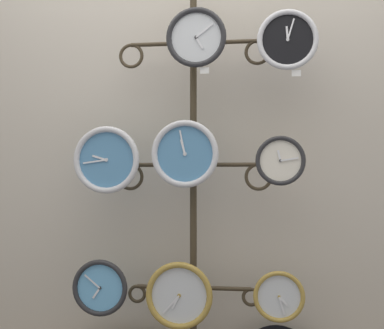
{
  "coord_description": "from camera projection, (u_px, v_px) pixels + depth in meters",
  "views": [
    {
      "loc": [
        0.32,
        -2.09,
        1.08
      ],
      "look_at": [
        0.0,
        0.36,
        1.14
      ],
      "focal_mm": 50.0,
      "sensor_mm": 36.0,
      "label": 1
    }
  ],
  "objects": [
    {
      "name": "price_tag_mid",
      "position": [
        296.0,
        73.0,
        2.36
      ],
      "size": [
        0.04,
        0.0,
        0.03
      ],
      "color": "white"
    },
    {
      "name": "clock_top_center",
      "position": [
        196.0,
        38.0,
        2.42
      ],
      "size": [
        0.28,
        0.04,
        0.28
      ],
      "color": "silver"
    },
    {
      "name": "clock_bottom_center",
      "position": [
        179.0,
        295.0,
        2.4
      ],
      "size": [
        0.3,
        0.04,
        0.3
      ],
      "color": "silver"
    },
    {
      "name": "clock_bottom_right",
      "position": [
        279.0,
        296.0,
        2.37
      ],
      "size": [
        0.23,
        0.04,
        0.23
      ],
      "color": "silver"
    },
    {
      "name": "clock_middle_center",
      "position": [
        185.0,
        154.0,
        2.42
      ],
      "size": [
        0.31,
        0.04,
        0.31
      ],
      "color": "#4C84B2"
    },
    {
      "name": "shop_wall",
      "position": [
        197.0,
        113.0,
        2.68
      ],
      "size": [
        4.4,
        0.04,
        2.8
      ],
      "color": "#BCB2A3",
      "rests_on": "ground_plane"
    },
    {
      "name": "clock_top_right",
      "position": [
        288.0,
        40.0,
        2.37
      ],
      "size": [
        0.27,
        0.04,
        0.27
      ],
      "color": "black"
    },
    {
      "name": "display_stand",
      "position": [
        193.0,
        275.0,
        2.51
      ],
      "size": [
        0.74,
        0.41,
        2.0
      ],
      "color": "#382D1E",
      "rests_on": "ground_plane"
    },
    {
      "name": "clock_bottom_left",
      "position": [
        100.0,
        288.0,
        2.45
      ],
      "size": [
        0.26,
        0.04,
        0.26
      ],
      "color": "#60A8DB"
    },
    {
      "name": "clock_middle_right",
      "position": [
        280.0,
        161.0,
        2.37
      ],
      "size": [
        0.22,
        0.04,
        0.22
      ],
      "color": "silver"
    },
    {
      "name": "clock_middle_left",
      "position": [
        107.0,
        160.0,
        2.48
      ],
      "size": [
        0.31,
        0.04,
        0.31
      ],
      "color": "#4C84B2"
    },
    {
      "name": "price_tag_upper",
      "position": [
        204.0,
        71.0,
        2.41
      ],
      "size": [
        0.04,
        0.0,
        0.03
      ],
      "color": "white"
    }
  ]
}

